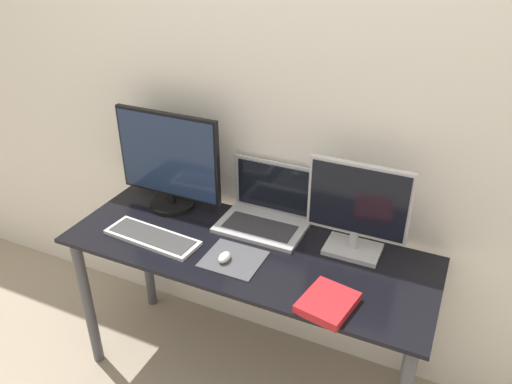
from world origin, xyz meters
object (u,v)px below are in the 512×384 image
keyboard (152,237)px  book (328,303)px  laptop (267,210)px  mouse (224,257)px  monitor_right (357,209)px  monitor_left (169,162)px

keyboard → book: 0.81m
laptop → book: bearing=-44.7°
keyboard → mouse: bearing=-1.8°
mouse → keyboard: bearing=178.2°
mouse → laptop: bearing=84.4°
monitor_right → mouse: (-0.44, -0.29, -0.18)m
keyboard → mouse: 0.35m
laptop → mouse: (-0.03, -0.34, -0.04)m
laptop → keyboard: 0.51m
book → keyboard: bearing=173.8°
monitor_left → monitor_right: (0.87, -0.00, -0.03)m
monitor_right → monitor_left: bearing=180.0°
monitor_right → laptop: bearing=172.9°
monitor_right → book: 0.41m
keyboard → monitor_right: bearing=19.0°
laptop → monitor_right: bearing=-7.1°
monitor_right → keyboard: (-0.80, -0.27, -0.19)m
mouse → monitor_left: bearing=146.5°
monitor_left → mouse: monitor_left is taller
keyboard → monitor_left: bearing=105.7°
keyboard → mouse: (0.35, -0.01, 0.01)m
monitor_left → laptop: monitor_left is taller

